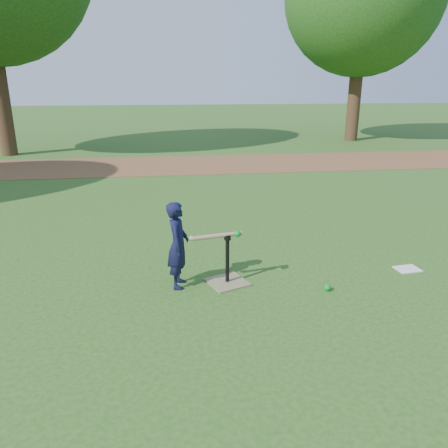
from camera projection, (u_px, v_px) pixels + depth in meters
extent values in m
plane|color=#285116|center=(247.00, 271.00, 5.57)|extent=(80.00, 80.00, 0.00)
cube|color=brown|center=(200.00, 164.00, 12.63)|extent=(24.00, 3.00, 0.01)
imported|color=black|center=(178.00, 245.00, 5.03)|extent=(0.30, 0.41, 1.03)
sphere|color=#0C8B25|center=(327.00, 288.00, 5.05)|extent=(0.08, 0.08, 0.08)
cube|color=white|center=(407.00, 269.00, 5.62)|extent=(0.32, 0.26, 0.01)
cube|color=#827852|center=(227.00, 282.00, 5.25)|extent=(0.56, 0.56, 0.02)
cylinder|color=black|center=(227.00, 260.00, 5.16)|extent=(0.05, 0.05, 0.55)
cylinder|color=black|center=(227.00, 237.00, 5.07)|extent=(0.08, 0.08, 0.06)
cylinder|color=tan|center=(217.00, 236.00, 5.02)|extent=(0.60, 0.17, 0.05)
sphere|color=tan|center=(192.00, 238.00, 4.95)|extent=(0.06, 0.06, 0.06)
sphere|color=#0C8B25|center=(238.00, 234.00, 5.04)|extent=(0.08, 0.08, 0.08)
cylinder|color=#382316|center=(1.00, 94.00, 13.63)|extent=(0.50, 0.50, 3.80)
cylinder|color=#382316|center=(354.00, 96.00, 17.15)|extent=(0.50, 0.50, 3.42)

